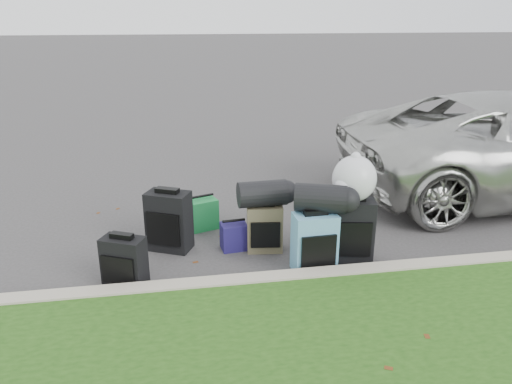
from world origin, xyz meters
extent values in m
plane|color=#383535|center=(0.00, 0.00, 0.00)|extent=(120.00, 120.00, 0.00)
cube|color=#9E937F|center=(0.00, -1.00, 0.07)|extent=(120.00, 0.18, 0.15)
cube|color=black|center=(-1.51, -0.69, 0.25)|extent=(0.45, 0.37, 0.50)
cube|color=black|center=(-1.09, 0.04, 0.33)|extent=(0.53, 0.44, 0.66)
cube|color=#46402C|center=(-0.07, -0.16, 0.26)|extent=(0.41, 0.28, 0.52)
cube|color=teal|center=(0.34, -0.70, 0.30)|extent=(0.44, 0.27, 0.61)
cube|color=black|center=(0.77, -0.54, 0.34)|extent=(0.49, 0.35, 0.67)
cube|color=#1C823D|center=(-0.70, 0.55, 0.18)|extent=(0.39, 0.35, 0.37)
cube|color=#1D1751|center=(-0.39, -0.08, 0.15)|extent=(0.30, 0.25, 0.30)
cylinder|color=black|center=(-0.09, -0.17, 0.66)|extent=(0.53, 0.30, 0.28)
cylinder|color=black|center=(0.40, -0.64, 0.75)|extent=(0.57, 0.44, 0.28)
sphere|color=silver|center=(0.78, -0.53, 0.90)|extent=(0.45, 0.45, 0.45)
camera|label=1|loc=(-0.99, -5.04, 2.46)|focal=35.00mm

